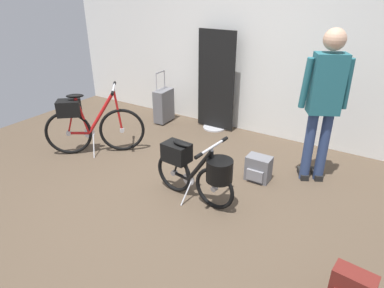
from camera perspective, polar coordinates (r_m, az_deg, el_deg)
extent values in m
plane|color=brown|center=(3.62, -4.15, -9.70)|extent=(6.82, 6.82, 0.00)
cube|color=white|center=(4.98, 11.50, 18.18)|extent=(6.82, 0.10, 2.96)
cylinder|color=#B7B7BC|center=(5.37, 3.82, 2.83)|extent=(0.36, 0.36, 0.02)
cube|color=black|center=(5.13, 4.06, 10.55)|extent=(0.60, 0.02, 1.47)
torus|color=black|center=(3.41, 3.79, -7.52)|extent=(0.46, 0.08, 0.45)
cylinder|color=#B7B7BC|center=(3.41, 3.79, -7.52)|extent=(0.06, 0.05, 0.06)
torus|color=black|center=(3.67, -3.04, -4.85)|extent=(0.46, 0.08, 0.45)
cylinder|color=#B7B7BC|center=(3.67, -3.04, -4.85)|extent=(0.06, 0.05, 0.06)
cylinder|color=black|center=(3.62, -1.83, -5.41)|extent=(0.20, 0.05, 0.05)
cylinder|color=black|center=(3.39, 1.31, -3.71)|extent=(0.32, 0.07, 0.44)
cylinder|color=black|center=(3.50, -1.13, -3.16)|extent=(0.12, 0.05, 0.38)
cylinder|color=black|center=(3.62, -1.83, -5.41)|extent=(0.20, 0.04, 0.04)
cylinder|color=black|center=(3.31, 3.59, -4.44)|extent=(0.07, 0.03, 0.41)
cylinder|color=black|center=(3.55, -2.40, -2.61)|extent=(0.14, 0.03, 0.37)
ellipsoid|color=black|center=(3.43, -1.71, 0.08)|extent=(0.23, 0.11, 0.05)
cylinder|color=#B7B7BC|center=(3.21, 3.39, -0.88)|extent=(0.03, 0.03, 0.04)
cylinder|color=#B7B7BC|center=(3.21, 3.40, -0.56)|extent=(0.06, 0.44, 0.03)
cylinder|color=black|center=(3.04, 1.09, -2.02)|extent=(0.04, 0.09, 0.04)
cylinder|color=black|center=(3.37, 5.47, 0.77)|extent=(0.04, 0.09, 0.04)
cylinder|color=#B7B7BC|center=(3.57, -0.57, -5.98)|extent=(0.14, 0.03, 0.14)
cylinder|color=#B7B7BC|center=(3.55, -0.98, -8.33)|extent=(0.03, 0.19, 0.21)
cylinder|color=black|center=(3.27, 4.67, -4.48)|extent=(0.28, 0.28, 0.22)
cube|color=black|center=(3.52, -2.62, -1.40)|extent=(0.30, 0.22, 0.20)
torus|color=black|center=(4.62, -11.72, 2.31)|extent=(0.48, 0.42, 0.60)
cylinder|color=#B7B7BC|center=(4.62, -11.72, 2.31)|extent=(0.08, 0.08, 0.06)
torus|color=black|center=(4.72, -20.11, 1.74)|extent=(0.48, 0.42, 0.60)
cylinder|color=#B7B7BC|center=(4.72, -20.11, 1.74)|extent=(0.08, 0.08, 0.06)
cylinder|color=red|center=(4.69, -18.53, 1.76)|extent=(0.23, 0.20, 0.05)
cylinder|color=red|center=(4.54, -15.06, 5.15)|extent=(0.34, 0.30, 0.58)
cylinder|color=red|center=(4.59, -18.01, 4.57)|extent=(0.13, 0.12, 0.50)
cylinder|color=red|center=(4.69, -18.53, 1.76)|extent=(0.22, 0.19, 0.04)
cylinder|color=red|center=(4.52, -12.37, 5.43)|extent=(0.08, 0.08, 0.54)
cylinder|color=red|center=(4.61, -19.63, 4.53)|extent=(0.15, 0.13, 0.49)
ellipsoid|color=black|center=(4.52, -19.17, 7.68)|extent=(0.23, 0.21, 0.05)
cylinder|color=#B7B7BC|center=(4.43, -13.08, 8.93)|extent=(0.03, 0.03, 0.04)
cylinder|color=#B7B7BC|center=(4.43, -13.11, 9.18)|extent=(0.30, 0.35, 0.03)
cylinder|color=black|center=(4.22, -13.30, 8.34)|extent=(0.09, 0.09, 0.04)
cylinder|color=black|center=(4.64, -12.93, 9.94)|extent=(0.09, 0.09, 0.04)
cylinder|color=#B7B7BC|center=(4.67, -16.94, 1.79)|extent=(0.12, 0.10, 0.14)
cylinder|color=#B7B7BC|center=(4.64, -16.25, -0.31)|extent=(0.14, 0.16, 0.28)
cube|color=black|center=(4.58, -20.08, 5.73)|extent=(0.34, 0.33, 0.20)
cylinder|color=navy|center=(4.07, 21.25, -0.54)|extent=(0.11, 0.11, 0.82)
cube|color=black|center=(4.28, 20.28, -4.76)|extent=(0.19, 0.25, 0.07)
cylinder|color=navy|center=(4.03, 19.07, -0.47)|extent=(0.11, 0.11, 0.82)
cube|color=black|center=(4.24, 18.20, -4.74)|extent=(0.19, 0.25, 0.07)
cube|color=#23606B|center=(3.81, 21.82, 9.37)|extent=(0.38, 0.33, 0.63)
cylinder|color=#23606B|center=(3.89, 24.75, 9.17)|extent=(0.08, 0.11, 0.54)
cylinder|color=#23606B|center=(3.76, 18.67, 9.68)|extent=(0.13, 0.11, 0.54)
sphere|color=tan|center=(3.72, 22.98, 15.97)|extent=(0.22, 0.22, 0.22)
cube|color=slate|center=(5.53, -4.78, 6.50)|extent=(0.20, 0.37, 0.52)
cylinder|color=#B7B7BC|center=(5.35, -6.04, 10.26)|extent=(0.02, 0.02, 0.28)
cylinder|color=#B7B7BC|center=(5.53, -4.66, 10.83)|extent=(0.02, 0.02, 0.28)
cylinder|color=slate|center=(5.41, -5.40, 11.98)|extent=(0.03, 0.23, 0.02)
cylinder|color=black|center=(5.50, -4.94, 3.47)|extent=(0.04, 0.02, 0.04)
cylinder|color=black|center=(5.69, -3.53, 4.31)|extent=(0.04, 0.02, 0.04)
cube|color=slate|center=(3.98, 11.15, -4.04)|extent=(0.28, 0.19, 0.30)
cube|color=gray|center=(3.92, 10.52, -5.28)|extent=(0.19, 0.03, 0.13)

